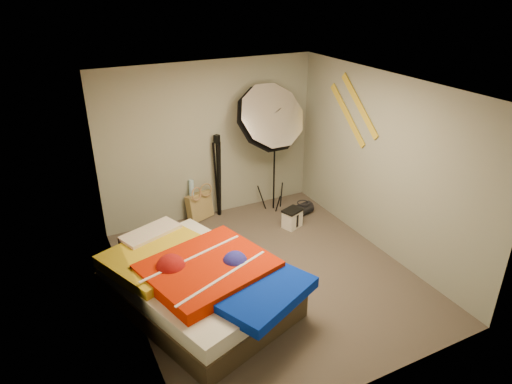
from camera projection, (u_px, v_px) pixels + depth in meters
floor at (269, 275)px, 6.06m from camera, size 4.00×4.00×0.00m
ceiling at (272, 87)px, 4.99m from camera, size 4.00×4.00×0.00m
wall_back at (210, 142)px, 7.14m from camera, size 3.50×0.00×3.50m
wall_front at (381, 279)px, 3.91m from camera, size 3.50×0.00×3.50m
wall_left at (125, 222)px, 4.82m from camera, size 0.00×4.00×4.00m
wall_right at (383, 166)px, 6.23m from camera, size 0.00×4.00×4.00m
tote_bag at (200, 206)px, 7.39m from camera, size 0.48×0.34×0.46m
wrapping_roll at (192, 201)px, 7.29m from camera, size 0.15×0.21×0.69m
camera_case at (292, 219)px, 7.17m from camera, size 0.34×0.29×0.28m
duffel_bag at (303, 209)px, 7.56m from camera, size 0.36×0.27×0.20m
wall_stripe_upper at (359, 106)px, 6.41m from camera, size 0.02×0.91×0.78m
wall_stripe_lower at (347, 115)px, 6.70m from camera, size 0.02×0.91×0.78m
bed at (198, 281)px, 5.41m from camera, size 2.20×2.59×0.64m
photo_umbrella at (269, 119)px, 6.93m from camera, size 1.32×1.00×2.28m
camera_tripod at (218, 170)px, 7.26m from camera, size 0.10×0.10×1.39m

